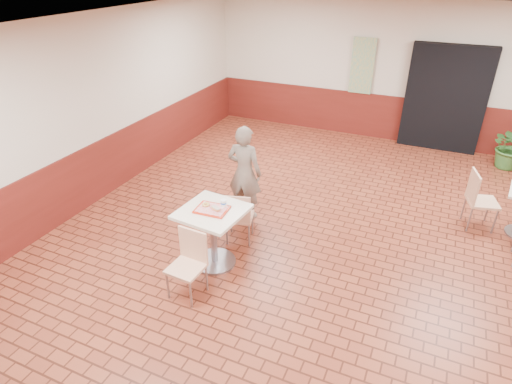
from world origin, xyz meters
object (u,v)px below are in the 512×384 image
at_px(chair_main_front, 189,260).
at_px(potted_plant, 512,147).
at_px(paper_cup, 223,203).
at_px(main_table, 213,228).
at_px(customer, 245,173).
at_px(long_john_donut, 216,209).
at_px(ring_donut, 206,204).
at_px(chair_main_back, 239,215).
at_px(chair_second_left, 478,197).
at_px(serving_tray, 212,209).

distance_m(chair_main_front, potted_plant, 6.87).
bearing_deg(paper_cup, main_table, -136.00).
distance_m(customer, potted_plant, 5.52).
height_order(chair_main_front, long_john_donut, long_john_donut).
bearing_deg(ring_donut, chair_main_back, 70.15).
height_order(chair_main_back, chair_second_left, chair_second_left).
bearing_deg(long_john_donut, chair_main_back, 87.47).
bearing_deg(chair_main_back, chair_main_front, 70.13).
bearing_deg(main_table, paper_cup, 44.00).
bearing_deg(customer, ring_donut, 90.93).
relative_size(main_table, serving_tray, 2.05).
distance_m(customer, serving_tray, 1.30).
xyz_separation_m(chair_main_front, potted_plant, (3.86, 5.68, -0.04)).
relative_size(serving_tray, paper_cup, 4.26).
distance_m(serving_tray, chair_second_left, 4.07).
relative_size(main_table, long_john_donut, 5.27).
distance_m(customer, ring_donut, 1.26).
relative_size(main_table, chair_main_back, 1.03).
height_order(serving_tray, chair_second_left, chair_second_left).
bearing_deg(customer, chair_main_back, 107.69).
xyz_separation_m(main_table, chair_main_back, (0.09, 0.58, -0.11)).
bearing_deg(chair_main_front, serving_tray, 94.36).
bearing_deg(chair_main_back, chair_second_left, -165.12).
bearing_deg(chair_main_front, paper_cup, 85.38).
height_order(chair_main_front, paper_cup, paper_cup).
distance_m(main_table, chair_main_front, 0.63).
relative_size(main_table, customer, 0.55).
relative_size(chair_main_back, chair_second_left, 0.90).
bearing_deg(serving_tray, ring_donut, 162.40).
xyz_separation_m(main_table, customer, (-0.15, 1.29, 0.20)).
distance_m(main_table, customer, 1.31).
distance_m(chair_main_front, chair_second_left, 4.46).
relative_size(paper_cup, chair_second_left, 0.11).
distance_m(customer, chair_second_left, 3.58).
bearing_deg(potted_plant, long_john_donut, -126.89).
bearing_deg(main_table, chair_main_back, 81.15).
distance_m(chair_main_front, chair_main_back, 1.21).
distance_m(ring_donut, long_john_donut, 0.18).
distance_m(chair_main_back, paper_cup, 0.66).
bearing_deg(paper_cup, chair_second_left, 37.04).
bearing_deg(chair_main_back, long_john_donut, 71.45).
bearing_deg(chair_main_back, paper_cup, 76.77).
height_order(paper_cup, potted_plant, paper_cup).
bearing_deg(chair_second_left, serving_tray, 112.91).
bearing_deg(chair_second_left, main_table, 112.91).
relative_size(chair_second_left, potted_plant, 1.04).
bearing_deg(paper_cup, long_john_donut, -111.58).
relative_size(chair_main_back, long_john_donut, 5.13).
xyz_separation_m(chair_main_front, long_john_donut, (0.05, 0.61, 0.41)).
xyz_separation_m(long_john_donut, potted_plant, (3.81, 5.07, -0.45)).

